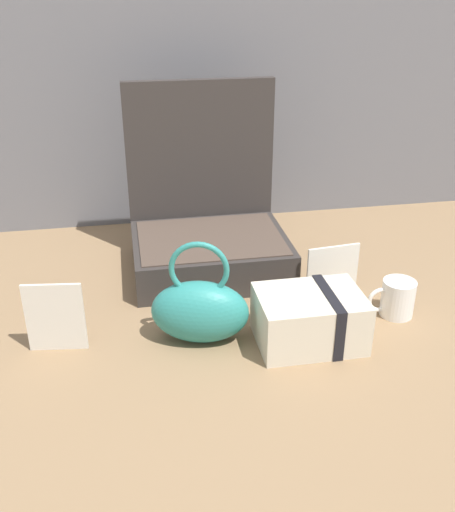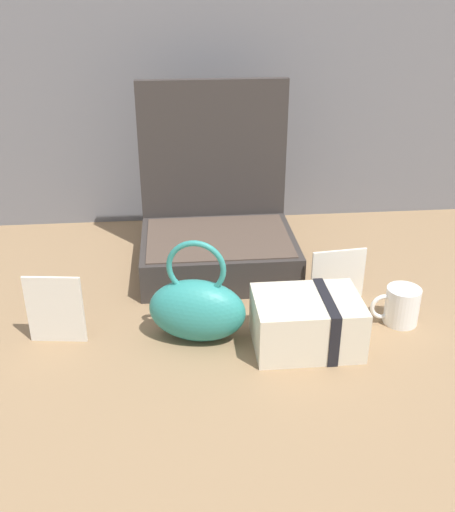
{
  "view_description": "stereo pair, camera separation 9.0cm",
  "coord_description": "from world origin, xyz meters",
  "px_view_note": "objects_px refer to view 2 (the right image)",
  "views": [
    {
      "loc": [
        -0.19,
        -1.06,
        0.67
      ],
      "look_at": [
        0.0,
        -0.02,
        0.15
      ],
      "focal_mm": 41.29,
      "sensor_mm": 36.0,
      "label": 1
    },
    {
      "loc": [
        -0.1,
        -1.07,
        0.67
      ],
      "look_at": [
        0.0,
        -0.02,
        0.15
      ],
      "focal_mm": 41.29,
      "sensor_mm": 36.0,
      "label": 2
    }
  ],
  "objects_px": {
    "teal_pouch_handbag": "(197,308)",
    "cream_toiletry_bag": "(308,322)",
    "coffee_mug": "(401,306)",
    "open_suitcase": "(217,229)",
    "poster_card_right": "(338,275)",
    "info_card_left": "(55,310)"
  },
  "relations": [
    {
      "from": "cream_toiletry_bag",
      "to": "poster_card_right",
      "type": "xyz_separation_m",
      "value": [
        0.1,
        0.17,
        0.01
      ]
    },
    {
      "from": "open_suitcase",
      "to": "poster_card_right",
      "type": "bearing_deg",
      "value": -38.15
    },
    {
      "from": "info_card_left",
      "to": "poster_card_right",
      "type": "bearing_deg",
      "value": 17.9
    },
    {
      "from": "cream_toiletry_bag",
      "to": "coffee_mug",
      "type": "height_order",
      "value": "cream_toiletry_bag"
    },
    {
      "from": "teal_pouch_handbag",
      "to": "cream_toiletry_bag",
      "type": "height_order",
      "value": "teal_pouch_handbag"
    },
    {
      "from": "open_suitcase",
      "to": "cream_toiletry_bag",
      "type": "distance_m",
      "value": 0.4
    },
    {
      "from": "teal_pouch_handbag",
      "to": "info_card_left",
      "type": "xyz_separation_m",
      "value": [
        -0.28,
        0.02,
        0.0
      ]
    },
    {
      "from": "open_suitcase",
      "to": "coffee_mug",
      "type": "distance_m",
      "value": 0.48
    },
    {
      "from": "open_suitcase",
      "to": "cream_toiletry_bag",
      "type": "bearing_deg",
      "value": -68.34
    },
    {
      "from": "coffee_mug",
      "to": "poster_card_right",
      "type": "distance_m",
      "value": 0.15
    },
    {
      "from": "teal_pouch_handbag",
      "to": "info_card_left",
      "type": "relative_size",
      "value": 1.5
    },
    {
      "from": "teal_pouch_handbag",
      "to": "open_suitcase",
      "type": "bearing_deg",
      "value": 78.55
    },
    {
      "from": "open_suitcase",
      "to": "teal_pouch_handbag",
      "type": "relative_size",
      "value": 2.01
    },
    {
      "from": "cream_toiletry_bag",
      "to": "poster_card_right",
      "type": "height_order",
      "value": "poster_card_right"
    },
    {
      "from": "cream_toiletry_bag",
      "to": "teal_pouch_handbag",
      "type": "bearing_deg",
      "value": 168.48
    },
    {
      "from": "open_suitcase",
      "to": "teal_pouch_handbag",
      "type": "distance_m",
      "value": 0.34
    },
    {
      "from": "teal_pouch_handbag",
      "to": "cream_toiletry_bag",
      "type": "bearing_deg",
      "value": -11.52
    },
    {
      "from": "open_suitcase",
      "to": "teal_pouch_handbag",
      "type": "xyz_separation_m",
      "value": [
        -0.07,
        -0.33,
        -0.03
      ]
    },
    {
      "from": "coffee_mug",
      "to": "poster_card_right",
      "type": "relative_size",
      "value": 0.84
    },
    {
      "from": "open_suitcase",
      "to": "teal_pouch_handbag",
      "type": "height_order",
      "value": "open_suitcase"
    },
    {
      "from": "teal_pouch_handbag",
      "to": "coffee_mug",
      "type": "bearing_deg",
      "value": 2.5
    },
    {
      "from": "open_suitcase",
      "to": "cream_toiletry_bag",
      "type": "relative_size",
      "value": 2.12
    }
  ]
}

